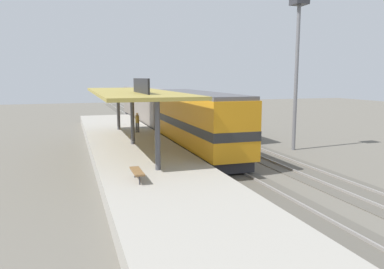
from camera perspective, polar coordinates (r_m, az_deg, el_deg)
ground_plane at (r=29.35m, az=3.95°, el=-2.47°), size 120.00×120.00×0.00m
track_near at (r=28.66m, az=0.23°, el=-2.65°), size 3.20×110.00×0.16m
track_far at (r=30.40m, az=8.50°, el=-2.10°), size 3.20×110.00×0.16m
platform at (r=27.51m, az=-8.91°, el=-2.35°), size 6.00×44.00×0.90m
station_canopy at (r=26.94m, az=-9.08°, el=6.17°), size 5.20×18.00×4.70m
platform_bench at (r=17.66m, az=-8.33°, el=-5.59°), size 0.44×1.70×0.50m
locomotive at (r=27.68m, az=0.66°, el=1.93°), size 2.93×14.43×4.44m
passenger_carriage_single at (r=45.03m, az=-6.74°, el=4.36°), size 2.90×20.00×4.24m
freight_car at (r=36.69m, az=3.50°, el=2.89°), size 2.80×12.00×3.54m
light_mast at (r=30.31m, az=15.74°, el=13.54°), size 1.10×1.10×11.70m
person_waiting at (r=25.11m, az=-5.22°, el=-0.09°), size 0.34×0.34×1.71m
person_walking at (r=33.03m, az=-8.30°, el=1.97°), size 0.34×0.34×1.71m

